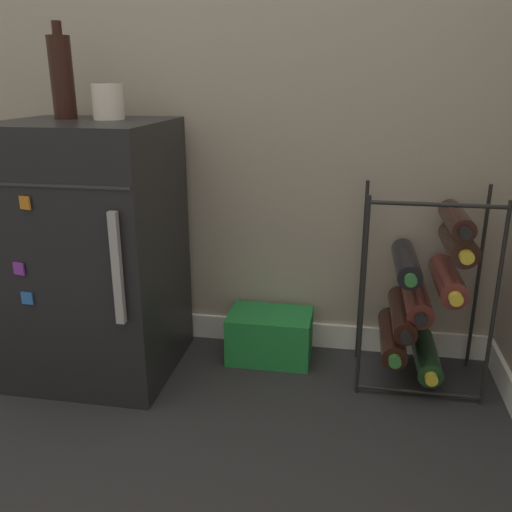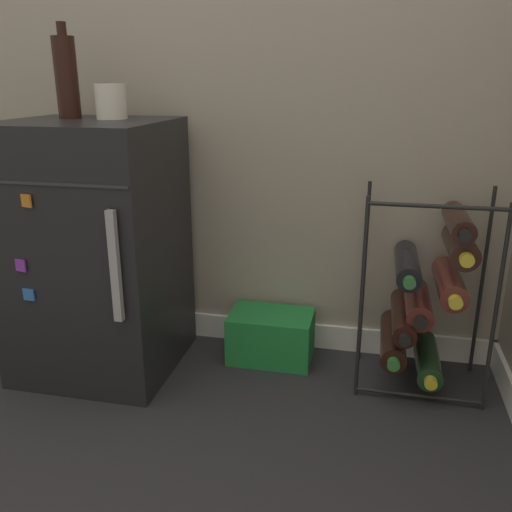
{
  "view_description": "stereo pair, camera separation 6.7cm",
  "coord_description": "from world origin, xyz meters",
  "px_view_note": "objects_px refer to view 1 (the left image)",
  "views": [
    {
      "loc": [
        0.33,
        -1.23,
        0.94
      ],
      "look_at": [
        0.05,
        0.36,
        0.41
      ],
      "focal_mm": 38.0,
      "sensor_mm": 36.0,
      "label": 1
    },
    {
      "loc": [
        0.39,
        -1.22,
        0.94
      ],
      "look_at": [
        0.05,
        0.36,
        0.41
      ],
      "focal_mm": 38.0,
      "sensor_mm": 36.0,
      "label": 2
    }
  ],
  "objects_px": {
    "mini_fridge": "(94,252)",
    "fridge_top_bottle": "(62,77)",
    "wine_rack": "(424,293)",
    "soda_box": "(270,336)",
    "fridge_top_cup": "(108,102)"
  },
  "relations": [
    {
      "from": "mini_fridge",
      "to": "fridge_top_bottle",
      "type": "height_order",
      "value": "fridge_top_bottle"
    },
    {
      "from": "mini_fridge",
      "to": "soda_box",
      "type": "bearing_deg",
      "value": 15.5
    },
    {
      "from": "wine_rack",
      "to": "fridge_top_bottle",
      "type": "height_order",
      "value": "fridge_top_bottle"
    },
    {
      "from": "wine_rack",
      "to": "soda_box",
      "type": "bearing_deg",
      "value": 172.98
    },
    {
      "from": "wine_rack",
      "to": "soda_box",
      "type": "xyz_separation_m",
      "value": [
        -0.49,
        0.06,
        -0.22
      ]
    },
    {
      "from": "wine_rack",
      "to": "fridge_top_cup",
      "type": "xyz_separation_m",
      "value": [
        -0.98,
        -0.03,
        0.57
      ]
    },
    {
      "from": "fridge_top_cup",
      "to": "fridge_top_bottle",
      "type": "relative_size",
      "value": 0.37
    },
    {
      "from": "mini_fridge",
      "to": "fridge_top_bottle",
      "type": "distance_m",
      "value": 0.54
    },
    {
      "from": "fridge_top_cup",
      "to": "fridge_top_bottle",
      "type": "xyz_separation_m",
      "value": [
        -0.14,
        -0.0,
        0.07
      ]
    },
    {
      "from": "soda_box",
      "to": "fridge_top_bottle",
      "type": "relative_size",
      "value": 1.01
    },
    {
      "from": "fridge_top_bottle",
      "to": "fridge_top_cup",
      "type": "bearing_deg",
      "value": 0.09
    },
    {
      "from": "mini_fridge",
      "to": "soda_box",
      "type": "relative_size",
      "value": 2.88
    },
    {
      "from": "mini_fridge",
      "to": "fridge_top_cup",
      "type": "relative_size",
      "value": 7.85
    },
    {
      "from": "wine_rack",
      "to": "soda_box",
      "type": "distance_m",
      "value": 0.54
    },
    {
      "from": "wine_rack",
      "to": "fridge_top_bottle",
      "type": "distance_m",
      "value": 1.3
    }
  ]
}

